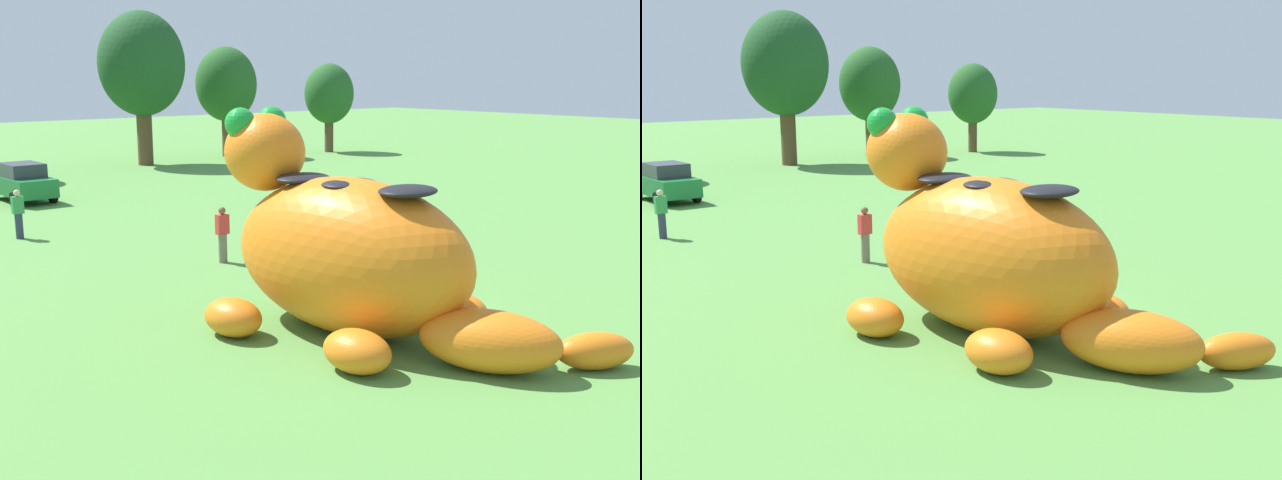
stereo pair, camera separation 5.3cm
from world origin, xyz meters
The scene contains 8 objects.
ground_plane centered at (0.00, 0.00, 0.00)m, with size 160.00×160.00×0.00m, color #568E42.
giant_inflatable_creature centered at (-1.32, -0.49, 1.78)m, with size 5.82×9.16×4.86m.
car_green centered at (-0.60, 22.25, 0.86)m, with size 2.01×4.14×1.72m.
tree_centre centered at (10.25, 31.61, 6.09)m, with size 5.25×5.25×9.31m.
tree_centre_right centered at (17.05, 32.78, 4.81)m, with size 4.14×4.14×7.36m.
tree_mid_right centered at (24.33, 30.61, 4.11)m, with size 3.54×3.54×6.29m.
spectator_near_inflatable centered at (0.02, 6.78, 0.85)m, with size 0.38×0.26×1.71m.
spectator_mid_field centered at (-3.53, 14.23, 0.85)m, with size 0.38×0.26×1.71m.
Camera 2 is at (-12.40, -12.98, 5.65)m, focal length 44.07 mm.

